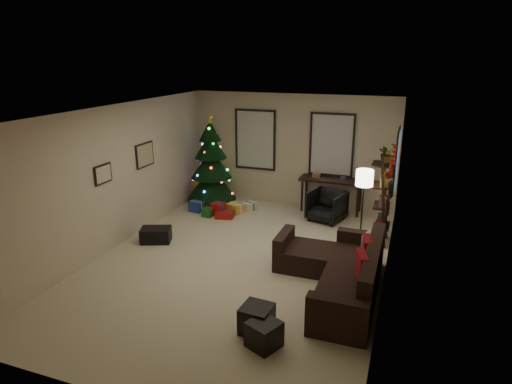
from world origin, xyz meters
TOP-DOWN VIEW (x-y plane):
  - floor at (0.00, 0.00)m, footprint 7.00×7.00m
  - ceiling at (0.00, 0.00)m, footprint 7.00×7.00m
  - wall_back at (0.00, 3.50)m, footprint 5.00×0.00m
  - wall_front at (0.00, -3.50)m, footprint 5.00×0.00m
  - wall_left at (-2.50, 0.00)m, footprint 0.00×7.00m
  - wall_right at (2.50, 0.00)m, footprint 0.00×7.00m
  - window_back_left at (-0.95, 3.47)m, footprint 1.05×0.06m
  - window_back_right at (0.95, 3.47)m, footprint 1.05×0.06m
  - window_right_wall at (2.47, 2.55)m, footprint 0.06×0.90m
  - christmas_tree at (-1.86, 2.80)m, footprint 1.22×1.22m
  - presents at (-1.47, 2.27)m, footprint 1.50×1.01m
  - sofa at (1.86, -0.32)m, footprint 1.76×2.56m
  - pillow_red_a at (2.21, -0.74)m, footprint 0.22×0.44m
  - pillow_red_b at (2.21, -0.14)m, footprint 0.18×0.42m
  - pillow_cream at (2.21, 0.14)m, footprint 0.20×0.39m
  - ottoman_near at (0.99, -1.85)m, footprint 0.43×0.43m
  - ottoman_far at (1.19, -2.12)m, footprint 0.49×0.49m
  - desk at (1.04, 3.22)m, footprint 1.48×0.53m
  - desk_chair at (1.07, 2.57)m, footprint 0.82×0.79m
  - bookshelf at (2.30, 1.73)m, footprint 0.30×0.54m
  - potted_plant at (2.30, 1.88)m, footprint 0.65×0.64m
  - floor_lamp at (1.95, 1.43)m, footprint 0.32×0.32m
  - art_map at (-2.48, 0.94)m, footprint 0.04×0.60m
  - art_abstract at (-2.48, -0.40)m, footprint 0.04×0.45m
  - gallery at (2.48, -0.07)m, footprint 0.03×1.25m
  - garland at (2.45, 0.13)m, footprint 0.08×1.90m
  - stocking_left at (-0.14, 3.55)m, footprint 0.20×0.05m
  - stocking_right at (0.19, 3.60)m, footprint 0.20×0.05m
  - storage_bin at (-1.89, 0.25)m, footprint 0.68×0.57m

SIDE VIEW (x-z plane):
  - floor at x=0.00m, z-range 0.00..0.00m
  - presents at x=-1.47m, z-range -0.04..0.26m
  - storage_bin at x=-1.89m, z-range 0.00..0.29m
  - ottoman_far at x=1.19m, z-range 0.00..0.35m
  - ottoman_near at x=0.99m, z-range 0.00..0.38m
  - sofa at x=1.86m, z-range -0.15..0.69m
  - desk_chair at x=1.07m, z-range 0.00..0.69m
  - pillow_cream at x=2.21m, z-range 0.44..0.82m
  - pillow_red_a at x=2.21m, z-range 0.43..0.85m
  - pillow_red_b at x=2.21m, z-range 0.44..0.84m
  - desk at x=1.04m, z-range 0.31..1.10m
  - bookshelf at x=2.30m, z-range -0.03..1.82m
  - christmas_tree at x=-1.86m, z-range -0.19..2.07m
  - floor_lamp at x=1.95m, z-range 0.51..2.04m
  - wall_left at x=-2.50m, z-range -2.15..4.85m
  - wall_right at x=2.50m, z-range -2.15..4.85m
  - wall_back at x=0.00m, z-range -1.15..3.85m
  - wall_front at x=0.00m, z-range -1.15..3.85m
  - window_right_wall at x=2.47m, z-range 0.85..2.15m
  - art_abstract at x=-2.48m, z-range 1.34..1.69m
  - window_back_left at x=-0.95m, z-range 0.80..2.30m
  - window_back_right at x=0.95m, z-range 0.80..2.30m
  - stocking_right at x=0.19m, z-range 1.37..1.73m
  - stocking_left at x=-0.14m, z-range 1.38..1.74m
  - gallery at x=2.48m, z-range 1.30..1.84m
  - art_map at x=-2.48m, z-range 1.33..1.83m
  - potted_plant at x=2.30m, z-range 1.56..2.11m
  - garland at x=2.45m, z-range 1.81..2.11m
  - ceiling at x=0.00m, z-range 2.70..2.70m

